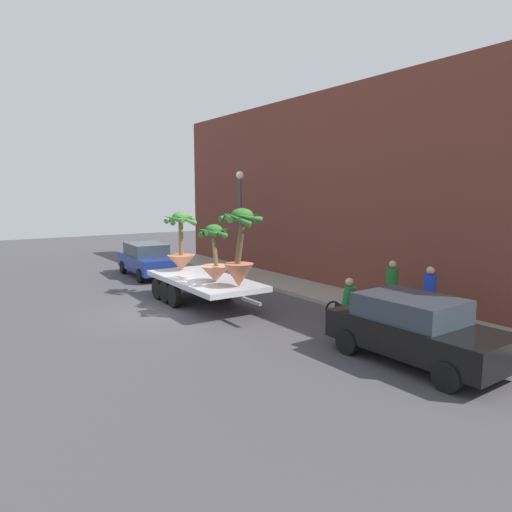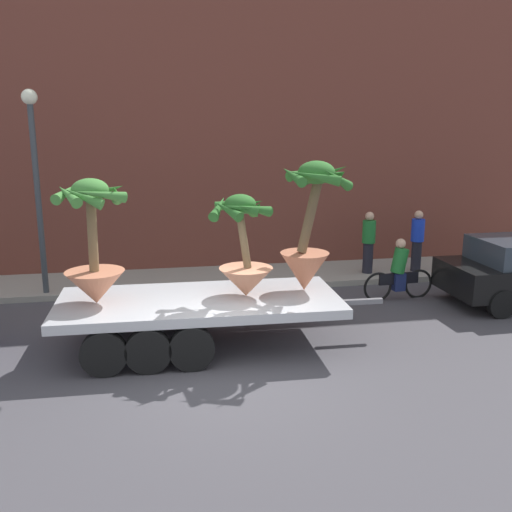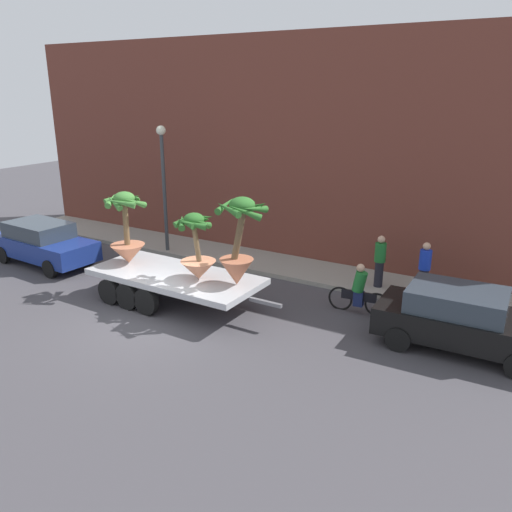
{
  "view_description": "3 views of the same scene",
  "coord_description": "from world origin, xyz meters",
  "px_view_note": "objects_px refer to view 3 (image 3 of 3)",
  "views": [
    {
      "loc": [
        14.46,
        -6.22,
        4.02
      ],
      "look_at": [
        1.49,
        2.63,
        1.88
      ],
      "focal_mm": 32.77,
      "sensor_mm": 36.0,
      "label": 1
    },
    {
      "loc": [
        -1.03,
        -8.95,
        4.27
      ],
      "look_at": [
        1.02,
        2.47,
        1.53
      ],
      "focal_mm": 40.3,
      "sensor_mm": 36.0,
      "label": 2
    },
    {
      "loc": [
        9.31,
        -9.86,
        6.33
      ],
      "look_at": [
        2.47,
        1.73,
        1.93
      ],
      "focal_mm": 36.33,
      "sensor_mm": 36.0,
      "label": 3
    }
  ],
  "objects_px": {
    "potted_palm_front": "(197,252)",
    "street_lamp": "(163,173)",
    "flatbed_trailer": "(169,279)",
    "pedestrian_far_left": "(380,260)",
    "cyclist": "(359,291)",
    "pedestrian_near_gate": "(424,268)",
    "parked_car": "(461,318)",
    "potted_palm_middle": "(127,234)",
    "potted_palm_rear": "(239,247)",
    "trailing_car": "(43,243)"
  },
  "relations": [
    {
      "from": "flatbed_trailer",
      "to": "cyclist",
      "type": "height_order",
      "value": "cyclist"
    },
    {
      "from": "parked_car",
      "to": "flatbed_trailer",
      "type": "bearing_deg",
      "value": -170.54
    },
    {
      "from": "trailing_car",
      "to": "pedestrian_far_left",
      "type": "xyz_separation_m",
      "value": [
        11.64,
        3.71,
        0.22
      ]
    },
    {
      "from": "flatbed_trailer",
      "to": "potted_palm_front",
      "type": "relative_size",
      "value": 3.23
    },
    {
      "from": "pedestrian_near_gate",
      "to": "pedestrian_far_left",
      "type": "bearing_deg",
      "value": 178.62
    },
    {
      "from": "flatbed_trailer",
      "to": "potted_palm_front",
      "type": "distance_m",
      "value": 1.52
    },
    {
      "from": "potted_palm_rear",
      "to": "cyclist",
      "type": "bearing_deg",
      "value": 35.56
    },
    {
      "from": "potted_palm_rear",
      "to": "potted_palm_front",
      "type": "height_order",
      "value": "potted_palm_rear"
    },
    {
      "from": "flatbed_trailer",
      "to": "trailing_car",
      "type": "bearing_deg",
      "value": 175.9
    },
    {
      "from": "potted_palm_rear",
      "to": "trailing_car",
      "type": "xyz_separation_m",
      "value": [
        -8.83,
        0.3,
        -1.29
      ]
    },
    {
      "from": "flatbed_trailer",
      "to": "pedestrian_far_left",
      "type": "bearing_deg",
      "value": 38.44
    },
    {
      "from": "potted_palm_middle",
      "to": "street_lamp",
      "type": "height_order",
      "value": "street_lamp"
    },
    {
      "from": "pedestrian_far_left",
      "to": "street_lamp",
      "type": "distance_m",
      "value": 8.76
    },
    {
      "from": "trailing_car",
      "to": "pedestrian_near_gate",
      "type": "xyz_separation_m",
      "value": [
        13.05,
        3.67,
        0.22
      ]
    },
    {
      "from": "cyclist",
      "to": "parked_car",
      "type": "bearing_deg",
      "value": -15.43
    },
    {
      "from": "potted_palm_rear",
      "to": "cyclist",
      "type": "distance_m",
      "value": 3.79
    },
    {
      "from": "potted_palm_rear",
      "to": "cyclist",
      "type": "relative_size",
      "value": 1.39
    },
    {
      "from": "potted_palm_middle",
      "to": "trailing_car",
      "type": "height_order",
      "value": "potted_palm_middle"
    },
    {
      "from": "pedestrian_near_gate",
      "to": "flatbed_trailer",
      "type": "bearing_deg",
      "value": -148.21
    },
    {
      "from": "potted_palm_front",
      "to": "pedestrian_near_gate",
      "type": "distance_m",
      "value": 6.97
    },
    {
      "from": "flatbed_trailer",
      "to": "street_lamp",
      "type": "bearing_deg",
      "value": 130.61
    },
    {
      "from": "street_lamp",
      "to": "parked_car",
      "type": "bearing_deg",
      "value": -11.76
    },
    {
      "from": "flatbed_trailer",
      "to": "pedestrian_far_left",
      "type": "distance_m",
      "value": 6.71
    },
    {
      "from": "potted_palm_middle",
      "to": "pedestrian_far_left",
      "type": "bearing_deg",
      "value": 31.06
    },
    {
      "from": "pedestrian_far_left",
      "to": "potted_palm_rear",
      "type": "bearing_deg",
      "value": -124.98
    },
    {
      "from": "potted_palm_rear",
      "to": "potted_palm_middle",
      "type": "height_order",
      "value": "potted_palm_rear"
    },
    {
      "from": "potted_palm_rear",
      "to": "pedestrian_far_left",
      "type": "height_order",
      "value": "potted_palm_rear"
    },
    {
      "from": "parked_car",
      "to": "street_lamp",
      "type": "xyz_separation_m",
      "value": [
        -11.47,
        2.39,
        2.4
      ]
    },
    {
      "from": "flatbed_trailer",
      "to": "pedestrian_near_gate",
      "type": "bearing_deg",
      "value": 31.79
    },
    {
      "from": "flatbed_trailer",
      "to": "pedestrian_far_left",
      "type": "height_order",
      "value": "pedestrian_far_left"
    },
    {
      "from": "pedestrian_near_gate",
      "to": "potted_palm_rear",
      "type": "bearing_deg",
      "value": -136.71
    },
    {
      "from": "flatbed_trailer",
      "to": "pedestrian_near_gate",
      "type": "height_order",
      "value": "pedestrian_near_gate"
    },
    {
      "from": "flatbed_trailer",
      "to": "potted_palm_rear",
      "type": "relative_size",
      "value": 2.49
    },
    {
      "from": "flatbed_trailer",
      "to": "potted_palm_middle",
      "type": "relative_size",
      "value": 2.76
    },
    {
      "from": "parked_car",
      "to": "street_lamp",
      "type": "relative_size",
      "value": 0.88
    },
    {
      "from": "cyclist",
      "to": "pedestrian_far_left",
      "type": "distance_m",
      "value": 2.01
    },
    {
      "from": "potted_palm_rear",
      "to": "trailing_car",
      "type": "relative_size",
      "value": 0.57
    },
    {
      "from": "potted_palm_front",
      "to": "cyclist",
      "type": "height_order",
      "value": "potted_palm_front"
    },
    {
      "from": "flatbed_trailer",
      "to": "pedestrian_far_left",
      "type": "relative_size",
      "value": 3.72
    },
    {
      "from": "potted_palm_middle",
      "to": "parked_car",
      "type": "bearing_deg",
      "value": 7.82
    },
    {
      "from": "potted_palm_rear",
      "to": "pedestrian_near_gate",
      "type": "distance_m",
      "value": 5.9
    },
    {
      "from": "potted_palm_front",
      "to": "pedestrian_near_gate",
      "type": "height_order",
      "value": "potted_palm_front"
    },
    {
      "from": "potted_palm_middle",
      "to": "pedestrian_far_left",
      "type": "distance_m",
      "value": 8.09
    },
    {
      "from": "flatbed_trailer",
      "to": "potted_palm_front",
      "type": "height_order",
      "value": "potted_palm_front"
    },
    {
      "from": "parked_car",
      "to": "street_lamp",
      "type": "bearing_deg",
      "value": 168.24
    },
    {
      "from": "trailing_car",
      "to": "pedestrian_near_gate",
      "type": "height_order",
      "value": "pedestrian_near_gate"
    },
    {
      "from": "parked_car",
      "to": "trailing_car",
      "type": "height_order",
      "value": "same"
    },
    {
      "from": "potted_palm_middle",
      "to": "trailing_car",
      "type": "relative_size",
      "value": 0.52
    },
    {
      "from": "cyclist",
      "to": "pedestrian_near_gate",
      "type": "xyz_separation_m",
      "value": [
        1.37,
        1.94,
        0.37
      ]
    },
    {
      "from": "potted_palm_front",
      "to": "street_lamp",
      "type": "height_order",
      "value": "street_lamp"
    }
  ]
}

